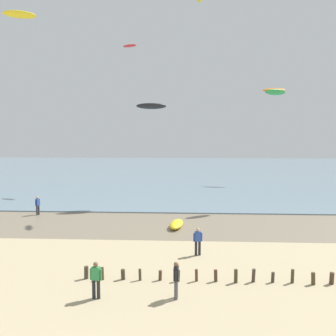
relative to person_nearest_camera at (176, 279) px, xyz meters
name	(u,v)px	position (x,y,z in m)	size (l,w,h in m)	color
wet_sand_strip	(134,225)	(-3.79, 12.99, -0.91)	(120.00, 8.45, 0.01)	#7A6D59
sea	(164,172)	(-3.79, 52.22, -0.87)	(160.00, 70.00, 0.10)	slate
groyne_mid	(239,276)	(3.08, 1.96, -0.61)	(15.56, 0.36, 0.73)	#3E372B
person_nearest_camera	(176,279)	(0.00, 0.00, 0.00)	(0.24, 0.57, 1.71)	#4C4C56
person_left_flank	(96,279)	(-3.62, -0.18, 0.00)	(0.57, 0.25, 1.71)	#232328
person_right_flank	(38,205)	(-13.04, 16.03, 0.00)	(0.34, 0.54, 1.71)	#383842
person_far_down_beach	(198,241)	(1.15, 5.89, 0.00)	(0.56, 0.29, 1.71)	#232328
grounded_kite	(176,224)	(-0.33, 12.27, -0.65)	(2.70, 0.97, 0.54)	yellow
kite_aloft_0	(274,90)	(13.20, 39.17, 12.71)	(3.21, 1.03, 0.51)	orange
kite_aloft_1	(130,46)	(-6.86, 31.36, 17.48)	(1.97, 0.63, 0.32)	red
kite_aloft_2	(20,14)	(-11.40, 10.23, 14.87)	(2.25, 0.72, 0.36)	yellow
kite_aloft_4	(275,92)	(9.19, 21.22, 10.52)	(2.64, 0.85, 0.42)	green
kite_aloft_6	(151,106)	(-3.18, 21.61, 9.22)	(3.11, 0.99, 0.50)	black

